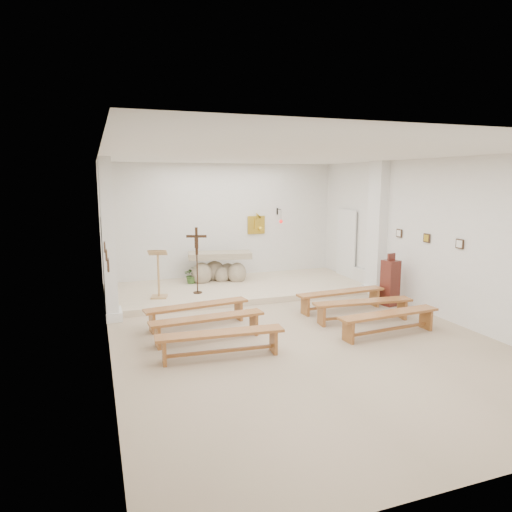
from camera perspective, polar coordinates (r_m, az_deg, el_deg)
name	(u,v)px	position (r m, az deg, el deg)	size (l,w,h in m)	color
ground	(289,330)	(9.46, 4.19, -9.21)	(7.00, 10.00, 0.00)	tan
wall_left	(105,255)	(8.28, -18.34, 0.11)	(0.02, 10.00, 3.50)	silver
wall_right	(434,238)	(10.93, 21.32, 2.14)	(0.02, 10.00, 3.50)	silver
wall_back	(223,223)	(13.72, -4.16, 4.17)	(7.00, 0.02, 3.50)	silver
ceiling	(292,155)	(8.96, 4.47, 12.42)	(7.00, 10.00, 0.02)	silver
sanctuary_platform	(238,288)	(12.59, -2.25, -4.04)	(6.98, 3.00, 0.15)	beige
pilaster_left	(108,240)	(10.26, -17.96, 1.89)	(0.26, 0.55, 3.50)	white
pilaster_right	(377,229)	(12.42, 14.88, 3.31)	(0.26, 0.55, 3.50)	white
gold_wall_relief	(256,225)	(14.02, 0.03, 3.90)	(0.55, 0.04, 0.55)	gold
sanctuary_lamp	(280,220)	(14.02, 3.08, 4.54)	(0.11, 0.36, 0.44)	black
station_frame_left_front	(108,265)	(7.50, -18.01, -1.06)	(0.03, 0.20, 0.20)	#392619
station_frame_left_mid	(106,255)	(8.48, -18.23, 0.13)	(0.03, 0.20, 0.20)	#392619
station_frame_left_rear	(105,247)	(9.47, -18.40, 1.07)	(0.03, 0.20, 0.20)	#392619
station_frame_right_front	(460,244)	(10.33, 24.12, 1.39)	(0.03, 0.20, 0.20)	#392619
station_frame_right_mid	(427,238)	(11.07, 20.56, 2.12)	(0.03, 0.20, 0.20)	#392619
station_frame_right_rear	(399,233)	(11.84, 17.46, 2.74)	(0.03, 0.20, 0.20)	#392619
radiator_left	(108,299)	(11.23, -17.99, -5.18)	(0.10, 0.85, 0.52)	silver
radiator_right	(362,278)	(13.27, 13.12, -2.72)	(0.10, 0.85, 0.52)	silver
altar	(219,269)	(13.11, -4.63, -1.60)	(1.87, 0.99, 0.92)	tan
lectern	(158,273)	(11.42, -12.11, -2.12)	(0.52, 0.46, 1.25)	tan
crucifix_stand	(197,255)	(11.64, -7.41, 0.07)	(0.50, 0.22, 1.70)	#331F10
potted_plant	(192,275)	(12.90, -8.05, -2.34)	(0.44, 0.38, 0.49)	#355823
donation_pedestal	(390,282)	(11.55, 16.42, -3.19)	(0.40, 0.40, 1.28)	#562018
bench_left_front	(197,310)	(9.66, -7.37, -6.67)	(2.24, 0.64, 0.47)	#955F2B
bench_right_front	(341,296)	(10.88, 10.59, -4.90)	(2.23, 0.49, 0.47)	#955F2B
bench_left_second	(208,323)	(8.80, -6.07, -8.28)	(2.23, 0.50, 0.47)	#955F2B
bench_right_second	(363,306)	(10.12, 13.23, -6.10)	(2.23, 0.54, 0.47)	#955F2B
bench_left_third	(220,338)	(7.95, -4.47, -10.23)	(2.23, 0.51, 0.47)	#955F2B
bench_right_third	(389,318)	(9.39, 16.29, -7.47)	(2.23, 0.52, 0.47)	#955F2B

